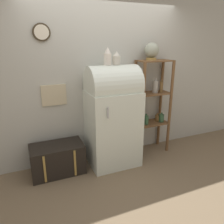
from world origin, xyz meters
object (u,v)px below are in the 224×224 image
(globe, at_px, (152,51))
(vase_left, at_px, (108,57))
(refrigerator, at_px, (113,115))
(vase_center, at_px, (117,59))
(suitcase_trunk, at_px, (58,159))

(globe, distance_m, vase_left, 0.84)
(refrigerator, bearing_deg, vase_left, 169.22)
(vase_center, bearing_deg, suitcase_trunk, 177.69)
(globe, bearing_deg, vase_left, -170.58)
(refrigerator, xyz_separation_m, vase_center, (0.06, 0.01, 0.86))
(vase_left, bearing_deg, suitcase_trunk, 177.54)
(vase_left, relative_size, vase_center, 1.32)
(refrigerator, bearing_deg, vase_center, 9.78)
(vase_left, height_order, vase_center, vase_left)
(refrigerator, bearing_deg, suitcase_trunk, 176.83)
(vase_center, bearing_deg, globe, 11.54)
(refrigerator, bearing_deg, globe, 11.39)
(refrigerator, distance_m, globe, 1.23)
(globe, height_order, vase_center, globe)
(refrigerator, relative_size, vase_center, 8.29)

